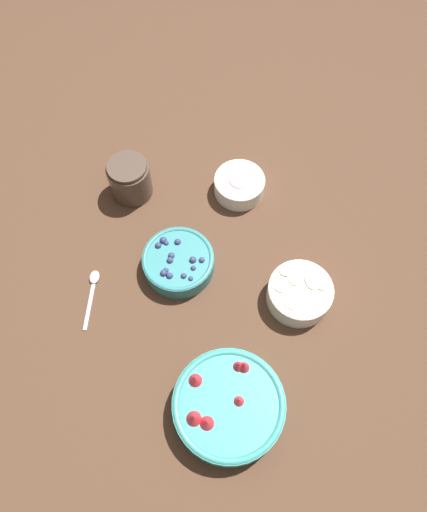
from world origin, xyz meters
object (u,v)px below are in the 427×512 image
bowl_bananas (300,293)px  bowl_blueberries (178,262)px  bowl_strawberries (228,406)px  jar_chocolate (130,180)px  bowl_cream (239,184)px

bowl_bananas → bowl_blueberries: bearing=22.1°
bowl_strawberries → jar_chocolate: (0.50, -0.27, 0.01)m
bowl_bananas → jar_chocolate: size_ratio=1.37×
bowl_blueberries → jar_chocolate: bearing=-21.7°
bowl_blueberries → bowl_cream: (0.02, -0.25, 0.00)m
bowl_strawberries → bowl_blueberries: 0.33m
bowl_strawberries → bowl_bananas: (0.02, -0.28, -0.00)m
bowl_strawberries → bowl_cream: bowl_strawberries is taller
bowl_strawberries → bowl_bananas: bowl_strawberries is taller
bowl_strawberries → bowl_bananas: size_ratio=1.56×
bowl_bananas → jar_chocolate: bearing=1.7°
bowl_strawberries → bowl_bananas: bearing=-85.3°
bowl_blueberries → jar_chocolate: size_ratio=1.57×
bowl_blueberries → bowl_bananas: size_ratio=1.14×
bowl_bananas → jar_chocolate: 0.47m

